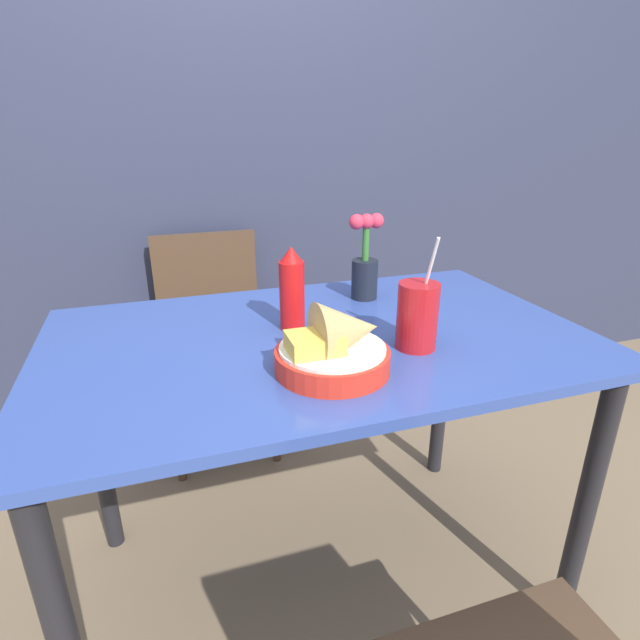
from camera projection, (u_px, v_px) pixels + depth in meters
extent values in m
plane|color=#7A664C|center=(319.00, 575.00, 1.45)|extent=(12.00, 12.00, 0.00)
cube|color=#2D334C|center=(233.00, 103.00, 1.90)|extent=(7.00, 0.06, 2.60)
cube|color=#334C9E|center=(319.00, 340.00, 1.18)|extent=(1.26, 0.77, 0.02)
cylinder|color=black|center=(586.00, 506.00, 1.20)|extent=(0.05, 0.05, 0.74)
cylinder|color=black|center=(97.00, 443.00, 1.44)|extent=(0.05, 0.05, 0.74)
cylinder|color=black|center=(443.00, 383.00, 1.77)|extent=(0.05, 0.05, 0.74)
cylinder|color=#473323|center=(177.00, 432.00, 1.77)|extent=(0.03, 0.03, 0.41)
cylinder|color=#473323|center=(276.00, 414.00, 1.88)|extent=(0.03, 0.03, 0.41)
cylinder|color=#473323|center=(172.00, 385.00, 2.09)|extent=(0.03, 0.03, 0.41)
cylinder|color=#473323|center=(256.00, 372.00, 2.20)|extent=(0.03, 0.03, 0.41)
cube|color=#473323|center=(217.00, 349.00, 1.90)|extent=(0.40, 0.40, 0.02)
cube|color=#473323|center=(207.00, 283.00, 1.99)|extent=(0.40, 0.03, 0.40)
cylinder|color=red|center=(332.00, 360.00, 1.00)|extent=(0.23, 0.23, 0.05)
cylinder|color=white|center=(332.00, 348.00, 0.99)|extent=(0.21, 0.21, 0.01)
cone|color=tan|center=(346.00, 331.00, 0.98)|extent=(0.13, 0.13, 0.13)
cube|color=#E5C14C|center=(315.00, 345.00, 0.96)|extent=(0.10, 0.08, 0.04)
cylinder|color=red|center=(292.00, 296.00, 1.18)|extent=(0.06, 0.06, 0.17)
cone|color=red|center=(291.00, 254.00, 1.15)|extent=(0.05, 0.05, 0.04)
cylinder|color=red|center=(417.00, 316.00, 1.08)|extent=(0.09, 0.09, 0.15)
cylinder|color=black|center=(417.00, 321.00, 1.09)|extent=(0.08, 0.08, 0.12)
cylinder|color=white|center=(425.00, 286.00, 1.06)|extent=(0.01, 0.08, 0.23)
cylinder|color=black|center=(364.00, 279.00, 1.40)|extent=(0.07, 0.07, 0.11)
cylinder|color=#33722D|center=(366.00, 243.00, 1.36)|extent=(0.02, 0.02, 0.10)
sphere|color=#DB334C|center=(366.00, 221.00, 1.34)|extent=(0.04, 0.04, 0.04)
sphere|color=#DB334C|center=(357.00, 222.00, 1.33)|extent=(0.04, 0.04, 0.04)
sphere|color=#DB334C|center=(376.00, 221.00, 1.35)|extent=(0.04, 0.04, 0.04)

